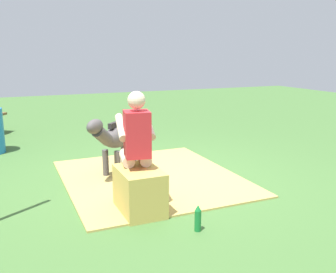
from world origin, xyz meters
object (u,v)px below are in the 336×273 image
(hay_bale, at_px, (139,191))
(soda_bottle, at_px, (198,218))
(person_seated, at_px, (136,143))
(pony_standing, at_px, (117,137))

(hay_bale, relative_size, soda_bottle, 2.29)
(person_seated, distance_m, pony_standing, 1.32)
(pony_standing, bearing_deg, person_seated, 173.73)
(hay_bale, height_order, person_seated, person_seated)
(hay_bale, height_order, soda_bottle, hay_bale)
(pony_standing, height_order, soda_bottle, pony_standing)
(hay_bale, relative_size, person_seated, 0.47)
(hay_bale, relative_size, pony_standing, 0.62)
(person_seated, relative_size, pony_standing, 1.31)
(person_seated, relative_size, soda_bottle, 4.86)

